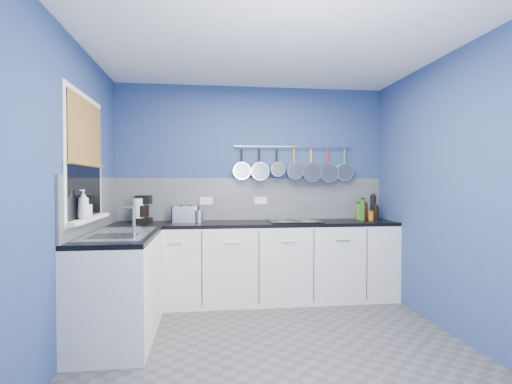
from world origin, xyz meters
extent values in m
cube|color=#47474C|center=(0.00, 0.00, -0.01)|extent=(3.20, 3.00, 0.02)
cube|color=white|center=(0.00, 0.00, 2.51)|extent=(3.20, 3.00, 0.02)
cube|color=navy|center=(0.00, 1.51, 1.25)|extent=(3.20, 0.02, 2.50)
cube|color=navy|center=(0.00, -1.51, 1.25)|extent=(3.20, 0.02, 2.50)
cube|color=navy|center=(-1.61, 0.00, 1.25)|extent=(0.02, 3.00, 2.50)
cube|color=navy|center=(1.61, 0.00, 1.25)|extent=(0.02, 3.00, 2.50)
cube|color=#9799A3|center=(0.00, 1.49, 1.15)|extent=(3.20, 0.02, 0.50)
cube|color=#9799A3|center=(-1.59, 0.60, 1.15)|extent=(0.02, 1.80, 0.50)
cube|color=silver|center=(0.00, 1.20, 0.43)|extent=(3.20, 0.60, 0.86)
cube|color=black|center=(0.00, 1.20, 0.88)|extent=(3.20, 0.60, 0.04)
cube|color=silver|center=(-1.30, 0.30, 0.43)|extent=(0.60, 1.20, 0.86)
cube|color=black|center=(-1.30, 0.30, 0.88)|extent=(0.60, 1.20, 0.04)
cube|color=white|center=(-1.58, 0.30, 1.55)|extent=(0.01, 1.00, 1.10)
cube|color=black|center=(-1.57, 0.30, 1.55)|extent=(0.01, 0.90, 1.00)
cube|color=olive|center=(-1.56, 0.30, 1.77)|extent=(0.01, 0.90, 0.55)
cube|color=white|center=(-1.55, 0.30, 1.04)|extent=(0.10, 0.98, 0.03)
cube|color=silver|center=(-1.30, 0.30, 0.90)|extent=(0.50, 0.95, 0.01)
cube|color=white|center=(-0.55, 1.48, 1.13)|extent=(0.15, 0.01, 0.09)
cube|color=white|center=(0.10, 1.48, 1.13)|extent=(0.15, 0.01, 0.09)
cylinder|color=silver|center=(0.50, 1.45, 1.78)|extent=(1.45, 0.02, 0.02)
imported|color=white|center=(-1.53, 0.09, 1.17)|extent=(0.12, 0.12, 0.24)
imported|color=white|center=(-1.53, 0.14, 1.14)|extent=(0.10, 0.10, 0.17)
cylinder|color=white|center=(-1.29, 1.23, 1.04)|extent=(0.14, 0.14, 0.27)
cube|color=silver|center=(-0.78, 1.29, 0.99)|extent=(0.28, 0.16, 0.18)
cylinder|color=silver|center=(-0.63, 1.22, 0.97)|extent=(0.12, 0.12, 0.14)
cube|color=black|center=(0.44, 1.18, 0.91)|extent=(0.58, 0.51, 0.01)
cylinder|color=black|center=(1.44, 1.30, 1.05)|extent=(0.07, 0.07, 0.29)
cylinder|color=#4C190C|center=(1.35, 1.31, 1.00)|extent=(0.05, 0.05, 0.19)
cylinder|color=#3F721E|center=(1.28, 1.34, 1.00)|extent=(0.06, 0.06, 0.19)
cylinder|color=black|center=(1.45, 1.24, 0.98)|extent=(0.07, 0.07, 0.17)
cylinder|color=#8C5914|center=(1.38, 1.21, 0.96)|extent=(0.06, 0.06, 0.11)
cylinder|color=#265919|center=(1.27, 1.20, 1.02)|extent=(0.06, 0.06, 0.25)
camera|label=1|loc=(-0.55, -3.17, 1.34)|focal=27.31mm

